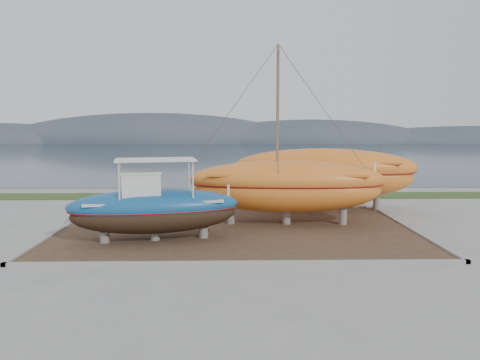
{
  "coord_description": "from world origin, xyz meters",
  "views": [
    {
      "loc": [
        -0.31,
        -19.92,
        5.49
      ],
      "look_at": [
        0.21,
        4.0,
        2.64
      ],
      "focal_mm": 35.0,
      "sensor_mm": 36.0,
      "label": 1
    }
  ],
  "objects_px": {
    "blue_caique": "(154,200)",
    "orange_sailboat": "(287,136)",
    "white_dinghy": "(136,211)",
    "orange_bare_hull": "(324,180)"
  },
  "relations": [
    {
      "from": "blue_caique",
      "to": "white_dinghy",
      "type": "xyz_separation_m",
      "value": [
        -1.71,
        4.09,
        -1.3
      ]
    },
    {
      "from": "orange_bare_hull",
      "to": "orange_sailboat",
      "type": "bearing_deg",
      "value": -115.64
    },
    {
      "from": "blue_caique",
      "to": "orange_sailboat",
      "type": "height_order",
      "value": "orange_sailboat"
    },
    {
      "from": "white_dinghy",
      "to": "orange_sailboat",
      "type": "distance_m",
      "value": 9.36
    },
    {
      "from": "orange_sailboat",
      "to": "blue_caique",
      "type": "bearing_deg",
      "value": -149.36
    },
    {
      "from": "white_dinghy",
      "to": "orange_bare_hull",
      "type": "xyz_separation_m",
      "value": [
        11.25,
        3.81,
        1.29
      ]
    },
    {
      "from": "blue_caique",
      "to": "orange_bare_hull",
      "type": "xyz_separation_m",
      "value": [
        9.54,
        7.9,
        -0.02
      ]
    },
    {
      "from": "white_dinghy",
      "to": "orange_sailboat",
      "type": "relative_size",
      "value": 0.38
    },
    {
      "from": "orange_sailboat",
      "to": "white_dinghy",
      "type": "bearing_deg",
      "value": 178.8
    },
    {
      "from": "white_dinghy",
      "to": "orange_bare_hull",
      "type": "distance_m",
      "value": 11.95
    }
  ]
}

